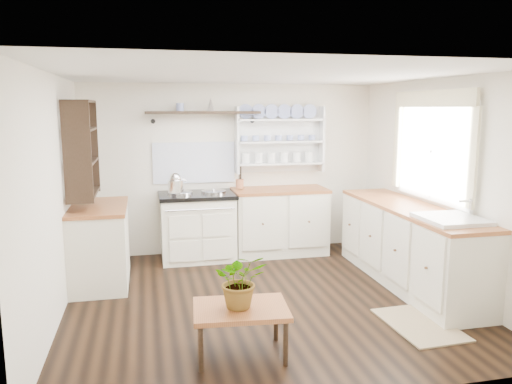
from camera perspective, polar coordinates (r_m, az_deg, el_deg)
floor at (r=5.35m, az=0.94°, el=-12.14°), size 4.00×3.80×0.01m
wall_back at (r=6.88m, az=-2.75°, el=2.66°), size 4.00×0.02×2.30m
wall_right at (r=5.83m, az=20.44°, el=0.81°), size 0.02×3.80×2.30m
wall_left at (r=4.97m, az=-22.06°, el=-0.73°), size 0.02×3.80×2.30m
ceiling at (r=4.98m, az=1.02°, el=13.28°), size 4.00×3.80×0.01m
window at (r=5.89m, az=19.47°, el=5.01°), size 0.08×1.55×1.22m
aga_cooker at (r=6.61m, az=-6.68°, el=-3.86°), size 0.99×0.69×0.91m
back_cabinets at (r=6.84m, az=2.70°, el=-3.25°), size 1.27×0.63×0.90m
right_cabinets at (r=5.90m, az=17.07°, el=-5.76°), size 0.62×2.43×0.90m
belfast_sink at (r=5.20m, az=21.32°, el=-4.17°), size 0.55×0.60×0.45m
left_cabinets at (r=5.95m, az=-17.39°, el=-5.65°), size 0.62×1.13×0.90m
plate_rack at (r=6.95m, az=2.60°, el=6.08°), size 1.20×0.22×0.90m
high_shelf at (r=6.65m, az=-6.05°, el=8.93°), size 1.50×0.29×0.16m
left_shelving at (r=5.78m, az=-19.32°, el=4.80°), size 0.28×0.80×1.05m
kettle at (r=6.36m, az=-9.18°, el=1.06°), size 0.20×0.20×0.24m
utensil_crock at (r=6.70m, az=-1.88°, el=0.93°), size 0.11×0.11×0.12m
center_table at (r=4.11m, az=-1.76°, el=-13.59°), size 0.80×0.60×0.41m
potted_plant at (r=4.01m, az=-1.78°, el=-10.01°), size 0.43×0.38×0.45m
floor_rug at (r=4.99m, az=18.16°, el=-14.20°), size 0.59×0.88×0.02m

